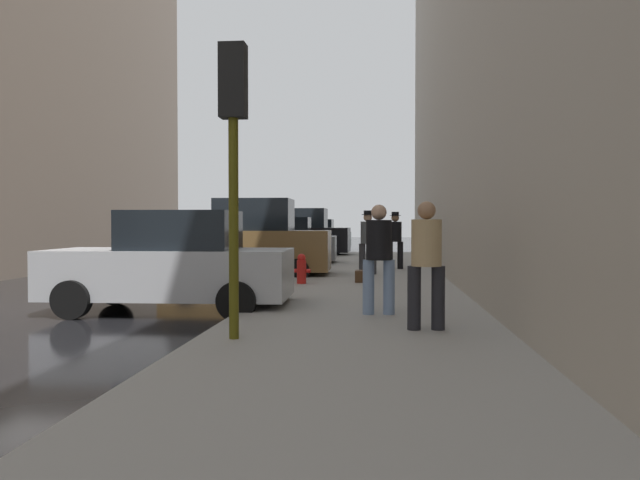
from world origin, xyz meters
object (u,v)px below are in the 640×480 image
object	(u,v)px
parked_bronze_suv	(249,243)
pedestrian_in_tan_coat	(426,258)
pedestrian_with_beanie	(368,239)
parked_silver_sedan	(173,264)
fire_hydrant	(302,269)
pedestrian_with_fedora	(395,237)
parked_black_suv	(300,235)
parked_dark_green_sedan	(313,237)
duffel_bag	(362,276)
parked_gray_coupe	(279,243)
traffic_light	(233,126)
pedestrian_in_jeans	(379,253)

from	to	relation	value
parked_bronze_suv	pedestrian_in_tan_coat	world-z (taller)	parked_bronze_suv
pedestrian_with_beanie	parked_silver_sedan	bearing A→B (deg)	-115.99
fire_hydrant	pedestrian_with_fedora	world-z (taller)	pedestrian_with_fedora
fire_hydrant	parked_black_suv	bearing A→B (deg)	97.44
pedestrian_with_fedora	parked_bronze_suv	bearing A→B (deg)	-149.83
parked_bronze_suv	parked_dark_green_sedan	distance (m)	16.49
parked_black_suv	duffel_bag	size ratio (longest dim) A/B	10.55
duffel_bag	parked_gray_coupe	bearing A→B (deg)	113.59
pedestrian_with_beanie	traffic_light	bearing A→B (deg)	-98.27
traffic_light	duffel_bag	bearing A→B (deg)	79.88
traffic_light	pedestrian_in_tan_coat	world-z (taller)	traffic_light
parked_dark_green_sedan	pedestrian_with_beanie	world-z (taller)	pedestrian_with_beanie
traffic_light	duffel_bag	distance (m)	8.08
pedestrian_with_fedora	duffel_bag	size ratio (longest dim) A/B	4.04
fire_hydrant	pedestrian_with_fedora	bearing A→B (deg)	65.22
parked_gray_coupe	fire_hydrant	bearing A→B (deg)	-77.12
parked_dark_green_sedan	pedestrian_in_tan_coat	world-z (taller)	pedestrian_in_tan_coat
traffic_light	duffel_bag	size ratio (longest dim) A/B	8.18
parked_silver_sedan	pedestrian_in_jeans	bearing A→B (deg)	-14.78
parked_bronze_suv	pedestrian_with_fedora	size ratio (longest dim) A/B	2.61
parked_silver_sedan	parked_bronze_suv	world-z (taller)	parked_bronze_suv
pedestrian_with_beanie	fire_hydrant	bearing A→B (deg)	-117.11
parked_bronze_suv	pedestrian_in_tan_coat	size ratio (longest dim) A/B	2.72
parked_black_suv	duffel_bag	bearing A→B (deg)	-76.40
parked_black_suv	pedestrian_with_fedora	world-z (taller)	parked_black_suv
parked_black_suv	pedestrian_in_jeans	bearing A→B (deg)	-78.99
pedestrian_in_tan_coat	duffel_bag	bearing A→B (deg)	98.85
pedestrian_with_fedora	pedestrian_with_beanie	xyz separation A→B (m)	(-0.81, -2.08, 0.00)
fire_hydrant	duffel_bag	size ratio (longest dim) A/B	1.60
parked_silver_sedan	parked_gray_coupe	xyz separation A→B (m)	(-0.00, 11.74, 0.00)
parked_bronze_suv	parked_gray_coupe	distance (m)	5.28
parked_dark_green_sedan	pedestrian_in_tan_coat	xyz separation A→B (m)	(4.25, -25.27, 0.26)
parked_gray_coupe	pedestrian_in_jeans	size ratio (longest dim) A/B	2.49
parked_black_suv	traffic_light	distance (m)	20.99
parked_silver_sedan	pedestrian_in_tan_coat	world-z (taller)	pedestrian_in_tan_coat
traffic_light	pedestrian_in_jeans	world-z (taller)	traffic_light
parked_black_suv	fire_hydrant	distance (m)	13.93
pedestrian_with_fedora	duffel_bag	xyz separation A→B (m)	(-0.91, -4.46, -0.85)
parked_gray_coupe	pedestrian_in_tan_coat	bearing A→B (deg)	-73.17
parked_black_suv	pedestrian_with_fedora	distance (m)	9.71
parked_bronze_suv	pedestrian_with_fedora	distance (m)	4.76
parked_bronze_suv	pedestrian_in_jeans	world-z (taller)	parked_bronze_suv
parked_gray_coupe	pedestrian_with_fedora	bearing A→B (deg)	-35.05
parked_black_suv	pedestrian_in_jeans	size ratio (longest dim) A/B	2.72
pedestrian_with_fedora	pedestrian_with_beanie	distance (m)	2.23
pedestrian_in_jeans	duffel_bag	size ratio (longest dim) A/B	3.89
parked_silver_sedan	parked_black_suv	world-z (taller)	parked_black_suv
parked_dark_green_sedan	duffel_bag	xyz separation A→B (m)	(3.21, -18.55, -0.56)
parked_bronze_suv	pedestrian_with_fedora	bearing A→B (deg)	30.17
fire_hydrant	pedestrian_with_fedora	xyz separation A→B (m)	(2.31, 5.00, 0.64)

